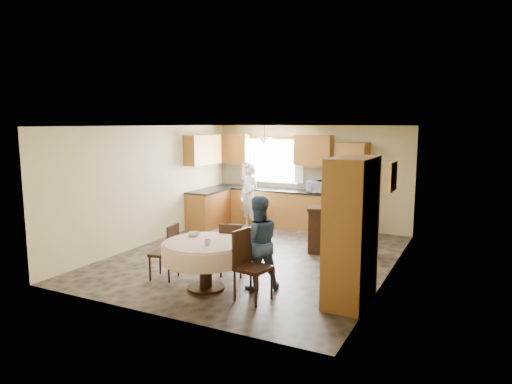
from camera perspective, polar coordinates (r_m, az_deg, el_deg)
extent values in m
cube|color=brown|center=(8.88, -0.13, -8.10)|extent=(5.00, 6.00, 0.01)
cube|color=white|center=(8.51, -0.14, 8.25)|extent=(5.00, 6.00, 0.01)
cube|color=tan|center=(11.34, 6.70, 1.96)|extent=(5.00, 0.02, 2.50)
cube|color=tan|center=(6.12, -12.90, -3.91)|extent=(5.00, 0.02, 2.50)
cube|color=tan|center=(9.98, -13.07, 0.88)|extent=(0.02, 6.00, 2.50)
cube|color=tan|center=(7.82, 16.45, -1.34)|extent=(0.02, 6.00, 2.50)
cube|color=white|center=(11.67, 2.07, 3.92)|extent=(1.40, 0.03, 1.10)
cube|color=white|center=(11.95, -1.31, 4.28)|extent=(0.22, 0.02, 1.15)
cube|color=white|center=(11.33, 5.43, 4.00)|extent=(0.22, 0.02, 1.15)
cube|color=#AE732E|center=(11.51, 2.14, -1.98)|extent=(3.30, 0.60, 0.88)
cube|color=black|center=(11.43, 2.15, 0.29)|extent=(3.30, 0.64, 0.04)
cube|color=#AE732E|center=(11.36, -5.97, -2.15)|extent=(0.60, 1.20, 0.88)
cube|color=black|center=(11.29, -6.01, 0.14)|extent=(0.64, 1.20, 0.04)
cube|color=beige|center=(11.66, 2.75, 1.84)|extent=(3.30, 0.02, 0.55)
cube|color=#B1782C|center=(11.99, -2.80, 5.53)|extent=(0.85, 0.33, 0.72)
cube|color=#B1782C|center=(11.08, 7.20, 5.22)|extent=(0.90, 0.33, 0.72)
cube|color=#B1782C|center=(11.26, -6.67, 5.28)|extent=(0.33, 1.20, 0.72)
cube|color=#AE732E|center=(10.74, 11.89, 0.43)|extent=(0.66, 0.62, 2.12)
cube|color=black|center=(10.41, 11.48, 1.24)|extent=(0.56, 0.01, 0.45)
cube|color=black|center=(10.48, 11.40, -1.47)|extent=(0.56, 0.01, 0.45)
cone|color=beige|center=(11.20, 1.06, 6.39)|extent=(0.36, 0.36, 0.18)
cube|color=#321A0D|center=(9.17, 10.22, -4.93)|extent=(1.28, 0.78, 0.86)
cube|color=black|center=(8.85, 11.90, -6.40)|extent=(0.50, 0.44, 0.58)
cube|color=#AE732E|center=(6.61, 11.84, -4.78)|extent=(0.55, 1.10, 2.09)
cylinder|color=#321A0D|center=(7.19, -6.30, -9.33)|extent=(0.20, 0.20, 0.69)
cylinder|color=#321A0D|center=(7.30, -6.26, -11.77)|extent=(0.59, 0.59, 0.04)
cylinder|color=#F7E5CA|center=(7.08, -6.36, -6.35)|extent=(1.27, 1.27, 0.05)
cylinder|color=#F7E5CA|center=(7.12, -6.34, -7.42)|extent=(1.33, 1.33, 0.27)
cube|color=#321A0D|center=(7.74, -11.44, -7.53)|extent=(0.46, 0.46, 0.05)
cube|color=#321A0D|center=(7.59, -10.30, -5.82)|extent=(0.10, 0.38, 0.47)
cylinder|color=#321A0D|center=(7.78, -13.17, -9.21)|extent=(0.03, 0.03, 0.41)
cylinder|color=#321A0D|center=(7.57, -11.16, -9.64)|extent=(0.03, 0.03, 0.41)
cylinder|color=#321A0D|center=(8.03, -11.61, -8.59)|extent=(0.03, 0.03, 0.41)
cylinder|color=#321A0D|center=(7.83, -9.62, -8.98)|extent=(0.03, 0.03, 0.41)
cube|color=#321A0D|center=(7.79, -2.90, -7.28)|extent=(0.49, 0.49, 0.05)
cube|color=#321A0D|center=(7.55, -3.23, -5.79)|extent=(0.37, 0.14, 0.47)
cylinder|color=#321A0D|center=(7.79, -4.60, -8.99)|extent=(0.03, 0.03, 0.40)
cylinder|color=#321A0D|center=(7.63, -2.40, -9.35)|extent=(0.03, 0.03, 0.40)
cylinder|color=#321A0D|center=(8.07, -3.35, -8.35)|extent=(0.03, 0.03, 0.40)
cylinder|color=#321A0D|center=(7.91, -1.20, -8.68)|extent=(0.03, 0.03, 0.40)
cube|color=#321A0D|center=(6.67, -0.35, -9.52)|extent=(0.52, 0.52, 0.05)
cube|color=#321A0D|center=(6.71, -1.74, -6.86)|extent=(0.12, 0.43, 0.53)
cylinder|color=#321A0D|center=(6.68, -2.61, -11.77)|extent=(0.04, 0.04, 0.46)
cylinder|color=#321A0D|center=(6.51, 0.40, -12.31)|extent=(0.04, 0.04, 0.46)
cylinder|color=#321A0D|center=(7.00, -1.05, -10.81)|extent=(0.04, 0.04, 0.46)
cylinder|color=#321A0D|center=(6.84, 1.85, -11.28)|extent=(0.04, 0.04, 0.46)
cube|color=gold|center=(8.05, 16.73, 1.86)|extent=(0.05, 0.61, 0.51)
cube|color=silver|center=(8.06, 16.52, 1.88)|extent=(0.01, 0.51, 0.40)
imported|color=silver|center=(10.93, 7.78, 0.67)|extent=(0.53, 0.39, 0.28)
imported|color=silver|center=(10.95, -0.85, -0.61)|extent=(0.69, 0.59, 1.60)
imported|color=#334E71|center=(7.05, 0.20, -6.37)|extent=(0.90, 0.88, 1.46)
imported|color=#B2B2B2|center=(9.14, 8.98, -2.03)|extent=(0.30, 0.30, 0.06)
imported|color=silver|center=(8.95, 12.78, -1.60)|extent=(0.15, 0.15, 0.29)
imported|color=#B2B2B2|center=(6.87, -6.08, -6.24)|extent=(0.13, 0.13, 0.09)
imported|color=#B2B2B2|center=(7.42, -7.73, -5.24)|extent=(0.23, 0.23, 0.06)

